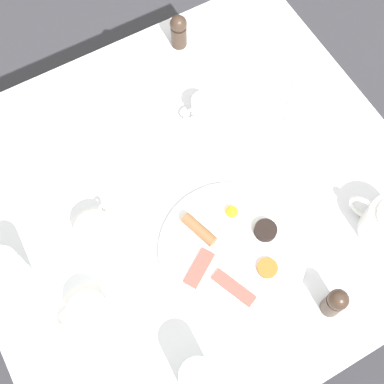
{
  "coord_description": "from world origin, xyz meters",
  "views": [
    {
      "loc": [
        0.24,
        0.42,
        1.82
      ],
      "look_at": [
        0.0,
        0.0,
        0.73
      ],
      "focal_mm": 50.0,
      "sensor_mm": 36.0,
      "label": 1
    }
  ],
  "objects_px": {
    "teacup_with_saucer_right": "(90,315)",
    "creamer_jug": "(203,108)",
    "teacup_with_saucer_left": "(97,234)",
    "water_glass_tall": "(9,272)",
    "fork_by_plate": "(292,100)",
    "knife_by_plate": "(32,134)",
    "breakfast_plate": "(232,249)",
    "pepper_grinder": "(179,31)",
    "salt_grinder": "(335,302)",
    "water_glass_short": "(198,379)"
  },
  "relations": [
    {
      "from": "teacup_with_saucer_left",
      "to": "creamer_jug",
      "type": "distance_m",
      "value": 0.39
    },
    {
      "from": "water_glass_tall",
      "to": "salt_grinder",
      "type": "height_order",
      "value": "water_glass_tall"
    },
    {
      "from": "breakfast_plate",
      "to": "salt_grinder",
      "type": "relative_size",
      "value": 3.3
    },
    {
      "from": "teacup_with_saucer_right",
      "to": "fork_by_plate",
      "type": "distance_m",
      "value": 0.7
    },
    {
      "from": "water_glass_tall",
      "to": "water_glass_short",
      "type": "height_order",
      "value": "water_glass_tall"
    },
    {
      "from": "teacup_with_saucer_right",
      "to": "water_glass_tall",
      "type": "relative_size",
      "value": 1.21
    },
    {
      "from": "pepper_grinder",
      "to": "salt_grinder",
      "type": "xyz_separation_m",
      "value": [
        0.06,
        0.75,
        0.0
      ]
    },
    {
      "from": "teacup_with_saucer_right",
      "to": "creamer_jug",
      "type": "bearing_deg",
      "value": -144.81
    },
    {
      "from": "water_glass_tall",
      "to": "creamer_jug",
      "type": "bearing_deg",
      "value": -163.48
    },
    {
      "from": "breakfast_plate",
      "to": "pepper_grinder",
      "type": "height_order",
      "value": "pepper_grinder"
    },
    {
      "from": "pepper_grinder",
      "to": "knife_by_plate",
      "type": "bearing_deg",
      "value": 8.4
    },
    {
      "from": "pepper_grinder",
      "to": "salt_grinder",
      "type": "bearing_deg",
      "value": 85.65
    },
    {
      "from": "water_glass_short",
      "to": "pepper_grinder",
      "type": "relative_size",
      "value": 1.14
    },
    {
      "from": "teacup_with_saucer_left",
      "to": "water_glass_tall",
      "type": "xyz_separation_m",
      "value": [
        0.19,
        0.0,
        0.03
      ]
    },
    {
      "from": "breakfast_plate",
      "to": "knife_by_plate",
      "type": "bearing_deg",
      "value": -60.97
    },
    {
      "from": "water_glass_short",
      "to": "salt_grinder",
      "type": "bearing_deg",
      "value": 178.54
    },
    {
      "from": "water_glass_tall",
      "to": "pepper_grinder",
      "type": "bearing_deg",
      "value": -147.63
    },
    {
      "from": "fork_by_plate",
      "to": "creamer_jug",
      "type": "bearing_deg",
      "value": -18.35
    },
    {
      "from": "teacup_with_saucer_left",
      "to": "creamer_jug",
      "type": "height_order",
      "value": "teacup_with_saucer_left"
    },
    {
      "from": "pepper_grinder",
      "to": "knife_by_plate",
      "type": "distance_m",
      "value": 0.44
    },
    {
      "from": "teacup_with_saucer_left",
      "to": "salt_grinder",
      "type": "distance_m",
      "value": 0.51
    },
    {
      "from": "teacup_with_saucer_left",
      "to": "fork_by_plate",
      "type": "relative_size",
      "value": 1.04
    },
    {
      "from": "teacup_with_saucer_right",
      "to": "water_glass_tall",
      "type": "distance_m",
      "value": 0.18
    },
    {
      "from": "breakfast_plate",
      "to": "water_glass_tall",
      "type": "distance_m",
      "value": 0.46
    },
    {
      "from": "creamer_jug",
      "to": "salt_grinder",
      "type": "height_order",
      "value": "salt_grinder"
    },
    {
      "from": "breakfast_plate",
      "to": "teacup_with_saucer_right",
      "type": "xyz_separation_m",
      "value": [
        0.33,
        -0.02,
        0.02
      ]
    },
    {
      "from": "salt_grinder",
      "to": "knife_by_plate",
      "type": "xyz_separation_m",
      "value": [
        0.38,
        -0.69,
        -0.05
      ]
    },
    {
      "from": "breakfast_plate",
      "to": "salt_grinder",
      "type": "bearing_deg",
      "value": 118.55
    },
    {
      "from": "water_glass_tall",
      "to": "fork_by_plate",
      "type": "distance_m",
      "value": 0.76
    },
    {
      "from": "water_glass_short",
      "to": "salt_grinder",
      "type": "xyz_separation_m",
      "value": [
        -0.31,
        0.01,
        -0.01
      ]
    },
    {
      "from": "salt_grinder",
      "to": "knife_by_plate",
      "type": "distance_m",
      "value": 0.79
    },
    {
      "from": "teacup_with_saucer_left",
      "to": "pepper_grinder",
      "type": "height_order",
      "value": "pepper_grinder"
    },
    {
      "from": "salt_grinder",
      "to": "fork_by_plate",
      "type": "bearing_deg",
      "value": -114.93
    },
    {
      "from": "breakfast_plate",
      "to": "creamer_jug",
      "type": "xyz_separation_m",
      "value": [
        -0.12,
        -0.33,
        0.02
      ]
    },
    {
      "from": "creamer_jug",
      "to": "knife_by_plate",
      "type": "distance_m",
      "value": 0.41
    },
    {
      "from": "creamer_jug",
      "to": "water_glass_short",
      "type": "bearing_deg",
      "value": 59.18
    },
    {
      "from": "teacup_with_saucer_right",
      "to": "knife_by_plate",
      "type": "bearing_deg",
      "value": -97.22
    },
    {
      "from": "breakfast_plate",
      "to": "teacup_with_saucer_right",
      "type": "distance_m",
      "value": 0.33
    },
    {
      "from": "fork_by_plate",
      "to": "knife_by_plate",
      "type": "distance_m",
      "value": 0.63
    },
    {
      "from": "water_glass_short",
      "to": "fork_by_plate",
      "type": "bearing_deg",
      "value": -139.12
    },
    {
      "from": "breakfast_plate",
      "to": "water_glass_tall",
      "type": "bearing_deg",
      "value": -21.24
    },
    {
      "from": "knife_by_plate",
      "to": "teacup_with_saucer_right",
      "type": "bearing_deg",
      "value": 82.78
    },
    {
      "from": "knife_by_plate",
      "to": "creamer_jug",
      "type": "bearing_deg",
      "value": 158.14
    },
    {
      "from": "creamer_jug",
      "to": "pepper_grinder",
      "type": "xyz_separation_m",
      "value": [
        -0.05,
        -0.22,
        0.02
      ]
    },
    {
      "from": "teacup_with_saucer_right",
      "to": "creamer_jug",
      "type": "distance_m",
      "value": 0.54
    },
    {
      "from": "water_glass_short",
      "to": "teacup_with_saucer_left",
      "type": "bearing_deg",
      "value": -83.44
    },
    {
      "from": "teacup_with_saucer_right",
      "to": "water_glass_short",
      "type": "height_order",
      "value": "water_glass_short"
    },
    {
      "from": "teacup_with_saucer_left",
      "to": "teacup_with_saucer_right",
      "type": "xyz_separation_m",
      "value": [
        0.09,
        0.15,
        0.0
      ]
    },
    {
      "from": "water_glass_short",
      "to": "creamer_jug",
      "type": "distance_m",
      "value": 0.61
    },
    {
      "from": "pepper_grinder",
      "to": "knife_by_plate",
      "type": "height_order",
      "value": "pepper_grinder"
    }
  ]
}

